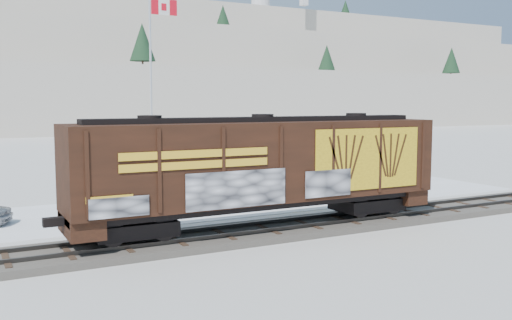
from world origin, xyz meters
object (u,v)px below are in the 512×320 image
hopper_railcar (263,165)px  car_dark (371,182)px  car_white (200,193)px  flagpole (153,116)px

hopper_railcar → car_dark: bearing=31.1°
car_dark → car_white: bearing=107.6°
flagpole → car_dark: size_ratio=2.94×
hopper_railcar → car_white: 7.43m
hopper_railcar → car_white: (0.07, 7.11, -2.15)m
hopper_railcar → flagpole: bearing=89.1°
car_white → car_dark: size_ratio=1.08×
car_white → flagpole: bearing=19.6°
car_white → hopper_railcar: bearing=-159.7°
flagpole → car_dark: flagpole is taller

